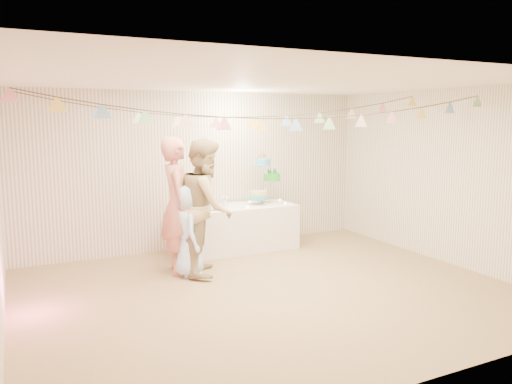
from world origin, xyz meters
name	(u,v)px	position (x,y,z in m)	size (l,w,h in m)	color
floor	(270,291)	(0.00, 0.00, 0.00)	(6.00, 6.00, 0.00)	olive
ceiling	(271,81)	(0.00, 0.00, 2.60)	(6.00, 6.00, 0.00)	white
back_wall	(200,171)	(0.00, 2.50, 1.30)	(6.00, 6.00, 0.00)	white
front_wall	(420,230)	(0.00, -2.50, 1.30)	(6.00, 6.00, 0.00)	white
right_wall	(448,177)	(3.00, 0.00, 1.30)	(5.00, 5.00, 0.00)	white
table	(237,228)	(0.45, 2.04, 0.37)	(1.97, 0.79, 0.74)	white
cake_stand	(265,179)	(1.00, 2.09, 1.14)	(0.70, 0.41, 0.79)	silver
cake_bottom	(258,199)	(0.85, 2.03, 0.84)	(0.31, 0.31, 0.15)	#26B3AC
cake_middle	(272,180)	(1.18, 2.18, 1.11)	(0.27, 0.27, 0.22)	green
cake_top_tier	(262,166)	(0.94, 2.06, 1.38)	(0.25, 0.25, 0.19)	#42AAD1
platter	(212,207)	(0.00, 1.99, 0.76)	(0.37, 0.37, 0.02)	white
posy	(225,200)	(0.26, 2.09, 0.84)	(0.15, 0.15, 0.17)	white
person_adult_a	(177,205)	(-0.78, 1.30, 0.96)	(0.70, 0.46, 1.92)	tan
person_adult_b	(206,207)	(-0.43, 1.09, 0.95)	(0.92, 0.72, 1.89)	tan
person_child	(189,231)	(-0.69, 1.09, 0.63)	(0.62, 0.40, 1.27)	#B4DDFF
bunting_back	(234,105)	(0.00, 1.10, 2.35)	(5.60, 1.10, 0.40)	pink
bunting_front	(279,105)	(0.00, -0.20, 2.32)	(5.60, 0.90, 0.36)	#72A5E5
tealight_0	(193,211)	(-0.35, 1.89, 0.75)	(0.04, 0.04, 0.03)	#FFD88C
tealight_1	(213,205)	(0.10, 2.22, 0.75)	(0.04, 0.04, 0.03)	#FFD88C
tealight_2	(248,207)	(0.55, 1.82, 0.75)	(0.04, 0.04, 0.03)	#FFD88C
tealight_3	(250,202)	(0.80, 2.26, 0.75)	(0.04, 0.04, 0.03)	#FFD88C
tealight_4	(285,203)	(1.27, 1.86, 0.75)	(0.04, 0.04, 0.03)	#FFD88C
tealight_5	(280,200)	(1.35, 2.19, 0.75)	(0.04, 0.04, 0.03)	#FFD88C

